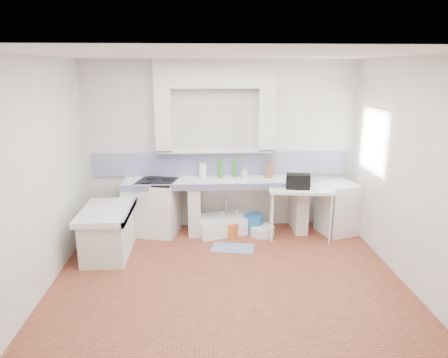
{
  "coord_description": "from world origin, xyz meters",
  "views": [
    {
      "loc": [
        -0.3,
        -4.71,
        2.65
      ],
      "look_at": [
        0.0,
        1.0,
        1.1
      ],
      "focal_mm": 32.76,
      "sensor_mm": 36.0,
      "label": 1
    }
  ],
  "objects_px": {
    "stove": "(158,208)",
    "sink": "(227,224)",
    "side_table": "(300,212)",
    "fridge": "(338,208)"
  },
  "relations": [
    {
      "from": "stove",
      "to": "sink",
      "type": "xyz_separation_m",
      "value": [
        1.13,
        0.01,
        -0.31
      ]
    },
    {
      "from": "stove",
      "to": "side_table",
      "type": "distance_m",
      "value": 2.31
    },
    {
      "from": "sink",
      "to": "side_table",
      "type": "bearing_deg",
      "value": -32.6
    },
    {
      "from": "stove",
      "to": "side_table",
      "type": "bearing_deg",
      "value": 6.32
    },
    {
      "from": "stove",
      "to": "fridge",
      "type": "bearing_deg",
      "value": 10.82
    },
    {
      "from": "stove",
      "to": "fridge",
      "type": "height_order",
      "value": "stove"
    },
    {
      "from": "stove",
      "to": "sink",
      "type": "relative_size",
      "value": 0.86
    },
    {
      "from": "side_table",
      "to": "sink",
      "type": "bearing_deg",
      "value": 172.87
    },
    {
      "from": "stove",
      "to": "fridge",
      "type": "distance_m",
      "value": 2.97
    },
    {
      "from": "sink",
      "to": "fridge",
      "type": "xyz_separation_m",
      "value": [
        1.83,
        -0.13,
        0.3
      ]
    }
  ]
}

